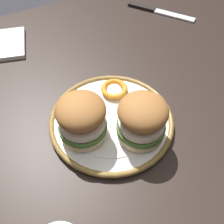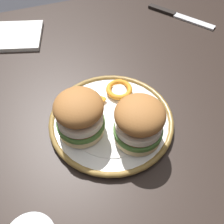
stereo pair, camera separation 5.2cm
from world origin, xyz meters
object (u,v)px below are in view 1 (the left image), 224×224
object	(u,v)px
table_knife	(156,11)
dining_table	(105,134)
sandwich_half_left	(142,119)
sandwich_half_right	(82,118)
dinner_plate	(112,121)

from	to	relation	value
table_knife	dining_table	bearing A→B (deg)	-138.08
dining_table	table_knife	xyz separation A→B (m)	(0.33, 0.29, 0.10)
dining_table	sandwich_half_left	distance (m)	0.19
sandwich_half_left	sandwich_half_right	bearing A→B (deg)	152.30
dining_table	table_knife	world-z (taller)	table_knife
sandwich_half_right	dinner_plate	bearing A→B (deg)	5.15
dinner_plate	dining_table	bearing A→B (deg)	92.53
sandwich_half_right	sandwich_half_left	bearing A→B (deg)	-27.70
dining_table	table_knife	size ratio (longest dim) A/B	7.72
dinner_plate	sandwich_half_right	world-z (taller)	sandwich_half_right
sandwich_half_left	table_knife	distance (m)	0.49
dinner_plate	table_knife	size ratio (longest dim) A/B	1.48
sandwich_half_right	table_knife	world-z (taller)	sandwich_half_right
dining_table	sandwich_half_left	bearing A→B (deg)	-69.63
dining_table	sandwich_half_right	world-z (taller)	sandwich_half_right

